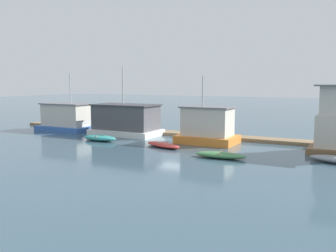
% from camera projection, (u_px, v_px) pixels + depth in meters
% --- Properties ---
extents(ground_plane, '(200.00, 200.00, 0.00)m').
position_uv_depth(ground_plane, '(173.00, 140.00, 34.86)').
color(ground_plane, '#385160').
extents(dock_walkway, '(42.40, 1.89, 0.30)m').
position_uv_depth(dock_walkway, '(187.00, 134.00, 37.49)').
color(dock_walkway, '#846B4C').
rests_on(dock_walkway, ground_plane).
extents(houseboat_blue, '(6.22, 3.59, 6.27)m').
position_uv_depth(houseboat_blue, '(66.00, 118.00, 41.51)').
color(houseboat_blue, '#3866B7').
rests_on(houseboat_blue, ground_plane).
extents(houseboat_white, '(6.92, 3.90, 6.90)m').
position_uv_depth(houseboat_white, '(126.00, 120.00, 37.79)').
color(houseboat_white, white).
rests_on(houseboat_white, ground_plane).
extents(houseboat_orange, '(5.08, 3.50, 5.89)m').
position_uv_depth(houseboat_orange, '(207.00, 127.00, 32.81)').
color(houseboat_orange, orange).
rests_on(houseboat_orange, ground_plane).
extents(dinghy_teal, '(3.52, 1.41, 0.53)m').
position_uv_depth(dinghy_teal, '(100.00, 138.00, 34.24)').
color(dinghy_teal, teal).
rests_on(dinghy_teal, ground_plane).
extents(dinghy_red, '(3.91, 2.40, 0.39)m').
position_uv_depth(dinghy_red, '(163.00, 145.00, 30.91)').
color(dinghy_red, red).
rests_on(dinghy_red, ground_plane).
extents(dinghy_green, '(3.77, 1.50, 0.45)m').
position_uv_depth(dinghy_green, '(220.00, 155.00, 26.47)').
color(dinghy_green, '#47844C').
rests_on(dinghy_green, ground_plane).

